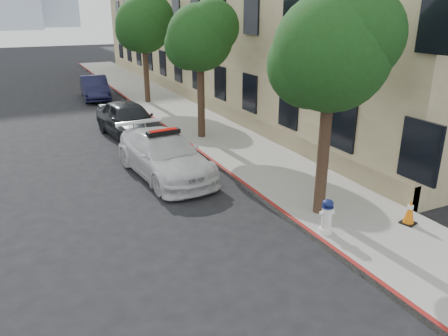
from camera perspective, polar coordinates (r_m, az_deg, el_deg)
ground at (r=12.24m, az=-4.56°, el=-5.17°), size 120.00×120.00×0.00m
sidewalk at (r=22.30m, az=-5.26°, el=6.74°), size 3.20×50.00×0.15m
curb_strip at (r=21.83m, az=-9.07°, el=6.28°), size 0.12×50.00×0.15m
building at (r=28.54m, az=1.85°, el=19.71°), size 8.00×36.00×10.00m
tree_near at (r=10.81m, az=14.05°, el=14.55°), size 2.92×2.82×5.62m
tree_mid at (r=17.74m, az=-3.05°, el=16.71°), size 2.77×2.64×5.43m
tree_far at (r=25.30m, az=-10.42°, el=17.96°), size 3.10×3.00×5.81m
police_car at (r=14.41m, az=-7.79°, el=1.72°), size 2.42×5.02×1.56m
parked_car_mid at (r=19.12m, az=-12.35°, el=6.20°), size 2.30×4.65×1.52m
parked_car_far at (r=27.98m, az=-16.53°, el=10.03°), size 1.76×4.27×1.38m
fire_hydrant at (r=10.72m, az=13.28°, el=-6.17°), size 0.36×0.33×0.86m
traffic_cone at (r=11.82m, az=23.10°, el=-5.25°), size 0.43×0.43×0.66m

